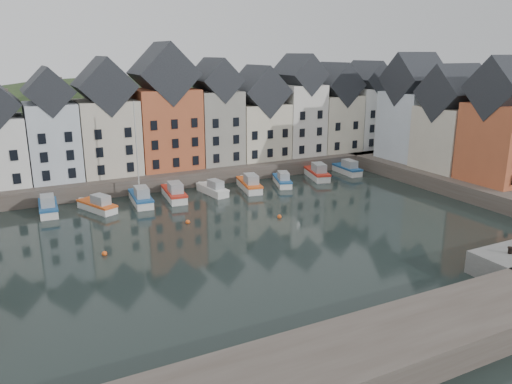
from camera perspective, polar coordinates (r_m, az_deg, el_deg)
ground at (r=50.53m, az=-0.44°, el=-5.59°), size 260.00×260.00×0.00m
far_quay at (r=77.09m, az=-10.48°, el=2.45°), size 90.00×16.00×2.00m
right_quay at (r=75.53m, az=24.42°, el=1.01°), size 14.00×54.00×2.00m
hillside at (r=106.72m, az=-14.04°, el=-4.65°), size 153.60×70.40×64.00m
far_terrace at (r=74.78m, az=-7.95°, el=8.30°), size 72.37×8.16×17.78m
right_terrace at (r=76.55m, az=21.67°, el=7.54°), size 8.30×24.25×16.36m
mooring_buoys at (r=53.60m, az=-6.84°, el=-4.26°), size 20.50×5.50×0.50m
boat_b at (r=63.75m, az=-22.67°, el=-1.57°), size 2.38×6.63×2.51m
boat_c at (r=62.44m, az=-17.62°, el=-1.48°), size 4.06×6.20×2.29m
boat_d at (r=63.89m, az=-13.01°, el=-0.61°), size 2.60×6.88×12.89m
boat_e at (r=65.11m, az=-9.32°, el=-0.15°), size 2.79×7.00×2.62m
boat_f at (r=66.83m, az=-4.93°, el=0.32°), size 2.64×6.05×2.24m
boat_g at (r=68.60m, az=-0.74°, el=0.87°), size 3.30×6.98×2.58m
boat_h at (r=71.26m, az=3.04°, el=1.33°), size 3.60×6.14×2.25m
boat_i at (r=75.51m, az=6.98°, el=2.16°), size 3.91×7.30×2.68m
boat_j at (r=79.33m, az=10.32°, el=2.64°), size 2.35×6.52×2.46m
mooring_bollard at (r=47.31m, az=27.06°, el=-5.93°), size 0.48×0.48×0.56m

